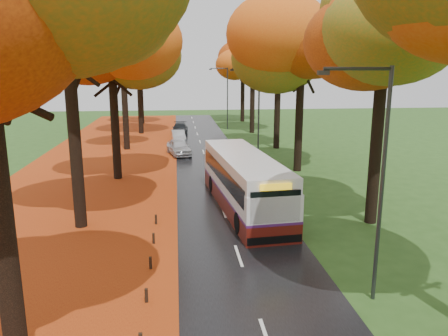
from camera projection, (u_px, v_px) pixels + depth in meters
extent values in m
cube|color=black|center=(213.00, 181.00, 31.38)|extent=(6.50, 90.00, 0.04)
cube|color=silver|center=(213.00, 180.00, 31.37)|extent=(0.12, 90.00, 0.01)
cube|color=maroon|center=(85.00, 184.00, 30.43)|extent=(12.00, 90.00, 0.02)
cube|color=#B44912|center=(170.00, 182.00, 31.05)|extent=(0.90, 90.00, 0.01)
cylinder|color=black|center=(1.00, 218.00, 10.80)|extent=(0.60, 0.60, 8.58)
cylinder|color=black|center=(75.00, 138.00, 21.33)|extent=(0.60, 0.60, 9.15)
ellipsoid|color=#CE6216|center=(65.00, 15.00, 20.05)|extent=(8.00, 8.00, 6.24)
cylinder|color=black|center=(115.00, 124.00, 31.21)|extent=(0.60, 0.60, 8.00)
ellipsoid|color=#CE6216|center=(111.00, 52.00, 30.09)|extent=(9.20, 9.20, 7.18)
cylinder|color=black|center=(125.00, 106.00, 42.71)|extent=(0.60, 0.60, 8.58)
ellipsoid|color=#CE6216|center=(122.00, 50.00, 41.51)|extent=(8.00, 8.00, 6.24)
cylinder|color=black|center=(140.00, 96.00, 53.37)|extent=(0.60, 0.60, 9.15)
ellipsoid|color=#CE6216|center=(138.00, 48.00, 52.09)|extent=(9.20, 9.20, 7.18)
cylinder|color=black|center=(141.00, 96.00, 63.12)|extent=(0.60, 0.60, 8.00)
ellipsoid|color=#CE6216|center=(140.00, 60.00, 62.01)|extent=(8.00, 8.00, 6.24)
cylinder|color=black|center=(377.00, 136.00, 21.95)|extent=(0.60, 0.60, 9.22)
ellipsoid|color=#C04D0E|center=(386.00, 15.00, 20.66)|extent=(8.20, 8.20, 6.40)
cylinder|color=black|center=(299.00, 119.00, 33.62)|extent=(0.60, 0.60, 8.19)
ellipsoid|color=#C04D0E|center=(302.00, 50.00, 32.48)|extent=(9.20, 9.20, 7.18)
cylinder|color=black|center=(277.00, 105.00, 43.32)|extent=(0.60, 0.60, 8.70)
ellipsoid|color=#C04D0E|center=(279.00, 48.00, 42.10)|extent=(8.20, 8.20, 6.40)
cylinder|color=black|center=(252.00, 96.00, 53.86)|extent=(0.60, 0.60, 9.22)
ellipsoid|color=#C04D0E|center=(253.00, 47.00, 52.57)|extent=(9.20, 9.20, 7.18)
cylinder|color=black|center=(243.00, 94.00, 65.66)|extent=(0.60, 0.60, 8.19)
ellipsoid|color=#C04D0E|center=(243.00, 59.00, 64.52)|extent=(8.20, 8.20, 6.40)
cube|color=black|center=(146.00, 296.00, 15.04)|extent=(0.11, 0.11, 0.52)
cube|color=black|center=(151.00, 263.00, 17.56)|extent=(0.11, 0.11, 0.52)
cube|color=black|center=(154.00, 239.00, 20.08)|extent=(0.11, 0.11, 0.52)
cube|color=black|center=(156.00, 220.00, 22.60)|extent=(0.11, 0.11, 0.52)
cylinder|color=#333538|center=(382.00, 189.00, 14.46)|extent=(0.14, 0.14, 8.00)
cylinder|color=#333538|center=(358.00, 69.00, 13.48)|extent=(2.20, 0.11, 0.11)
cube|color=#333538|center=(323.00, 73.00, 13.39)|extent=(0.35, 0.18, 0.14)
cylinder|color=#333538|center=(259.00, 117.00, 35.78)|extent=(0.14, 0.14, 8.00)
cylinder|color=#333538|center=(246.00, 68.00, 34.79)|extent=(2.20, 0.11, 0.11)
cube|color=#333538|center=(232.00, 70.00, 34.70)|extent=(0.35, 0.18, 0.14)
cylinder|color=#333538|center=(227.00, 99.00, 57.10)|extent=(0.14, 0.14, 8.00)
cylinder|color=#333538|center=(219.00, 68.00, 56.11)|extent=(2.20, 0.11, 0.11)
cube|color=#333538|center=(210.00, 69.00, 56.02)|extent=(0.35, 0.18, 0.14)
cube|color=#55130D|center=(244.00, 199.00, 25.24)|extent=(3.71, 11.86, 0.95)
cube|color=silver|center=(244.00, 180.00, 24.98)|extent=(3.71, 11.86, 1.38)
cube|color=silver|center=(244.00, 162.00, 24.74)|extent=(3.64, 11.62, 0.74)
cube|color=#491A5D|center=(244.00, 190.00, 25.12)|extent=(3.73, 11.88, 0.13)
cube|color=black|center=(244.00, 172.00, 24.89)|extent=(3.66, 10.93, 0.90)
cube|color=black|center=(275.00, 207.00, 19.39)|extent=(2.33, 0.27, 1.48)
cube|color=yellow|center=(276.00, 187.00, 19.19)|extent=(1.46, 0.19, 0.30)
cube|color=black|center=(274.00, 240.00, 19.76)|extent=(2.60, 0.36, 0.37)
cylinder|color=black|center=(239.00, 223.00, 21.21)|extent=(0.39, 1.08, 1.06)
cylinder|color=black|center=(286.00, 220.00, 21.68)|extent=(0.39, 1.08, 1.06)
cylinder|color=black|center=(212.00, 184.00, 28.34)|extent=(0.39, 1.08, 1.06)
cylinder|color=black|center=(248.00, 182.00, 28.81)|extent=(0.39, 1.08, 1.06)
imported|color=#B9B9BD|center=(179.00, 147.00, 40.48)|extent=(2.61, 4.52, 1.45)
imported|color=#9B9EA2|center=(178.00, 136.00, 47.34)|extent=(1.67, 4.01, 1.29)
imported|color=black|center=(180.00, 129.00, 53.41)|extent=(2.05, 4.63, 1.32)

